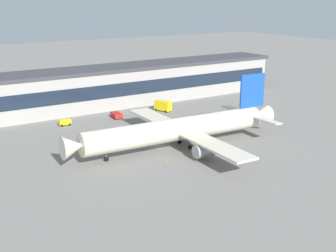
{
  "coord_description": "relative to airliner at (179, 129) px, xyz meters",
  "views": [
    {
      "loc": [
        -59.73,
        -94.84,
        37.82
      ],
      "look_at": [
        2.76,
        1.17,
        5.0
      ],
      "focal_mm": 48.11,
      "sensor_mm": 36.0,
      "label": 1
    }
  ],
  "objects": [
    {
      "name": "baggage_tug",
      "position": [
        -17.58,
        36.63,
        -3.9
      ],
      "size": [
        3.69,
        2.24,
        1.85
      ],
      "color": "yellow",
      "rests_on": "ground_plane"
    },
    {
      "name": "traffic_cone_0",
      "position": [
        -8.67,
        -6.77,
        -4.68
      ],
      "size": [
        0.49,
        0.49,
        0.61
      ],
      "primitive_type": "cone",
      "color": "#F2590C",
      "rests_on": "ground_plane"
    },
    {
      "name": "airliner",
      "position": [
        0.0,
        0.0,
        0.0
      ],
      "size": [
        61.5,
        52.55,
        17.38
      ],
      "color": "beige",
      "rests_on": "ground_plane"
    },
    {
      "name": "stair_truck",
      "position": [
        17.4,
        35.55,
        -3.01
      ],
      "size": [
        4.16,
        6.45,
        3.55
      ],
      "color": "yellow",
      "rests_on": "ground_plane"
    },
    {
      "name": "ground_plane",
      "position": [
        -3.66,
        2.88,
        -4.99
      ],
      "size": [
        600.0,
        600.0,
        0.0
      ],
      "primitive_type": "plane",
      "color": "slate"
    },
    {
      "name": "pushback_tractor",
      "position": [
        -0.31,
        35.8,
        -3.94
      ],
      "size": [
        3.14,
        5.07,
        1.75
      ],
      "color": "red",
      "rests_on": "ground_plane"
    },
    {
      "name": "terminal_building",
      "position": [
        -3.66,
        53.22,
        2.05
      ],
      "size": [
        160.24,
        16.9,
        14.04
      ],
      "color": "#9E9993",
      "rests_on": "ground_plane"
    }
  ]
}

